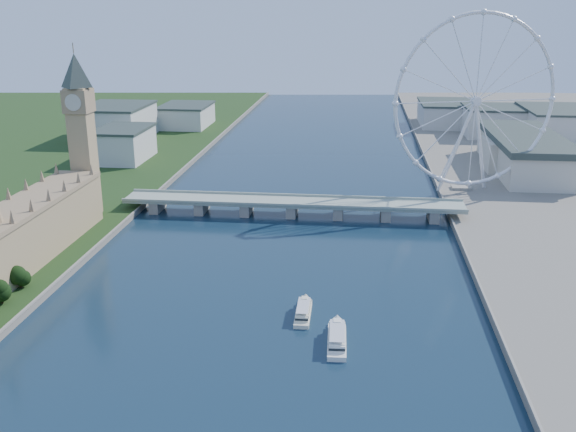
# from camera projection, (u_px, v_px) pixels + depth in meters

# --- Properties ---
(big_ben) EXTENTS (20.02, 20.02, 110.00)m
(big_ben) POSITION_uv_depth(u_px,v_px,m) (80.00, 115.00, 389.91)
(big_ben) COLOR tan
(big_ben) RESTS_ON ground
(westminster_bridge) EXTENTS (220.00, 22.00, 9.50)m
(westminster_bridge) POSITION_uv_depth(u_px,v_px,m) (292.00, 205.00, 415.86)
(westminster_bridge) COLOR gray
(westminster_bridge) RESTS_ON ground
(london_eye) EXTENTS (113.60, 39.12, 124.30)m
(london_eye) POSITION_uv_depth(u_px,v_px,m) (476.00, 102.00, 436.65)
(london_eye) COLOR silver
(london_eye) RESTS_ON ground
(county_hall) EXTENTS (54.00, 144.00, 35.00)m
(county_hall) POSITION_uv_depth(u_px,v_px,m) (522.00, 173.00, 522.59)
(county_hall) COLOR beige
(county_hall) RESTS_ON ground
(city_skyline) EXTENTS (505.00, 280.00, 32.00)m
(city_skyline) POSITION_uv_depth(u_px,v_px,m) (357.00, 123.00, 654.50)
(city_skyline) COLOR beige
(city_skyline) RESTS_ON ground
(tour_boat_near) EXTENTS (7.11, 26.96, 5.91)m
(tour_boat_near) POSITION_uv_depth(u_px,v_px,m) (303.00, 316.00, 279.95)
(tour_boat_near) COLOR beige
(tour_boat_near) RESTS_ON ground
(tour_boat_far) EXTENTS (8.77, 30.65, 6.72)m
(tour_boat_far) POSITION_uv_depth(u_px,v_px,m) (337.00, 344.00, 256.69)
(tour_boat_far) COLOR white
(tour_boat_far) RESTS_ON ground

